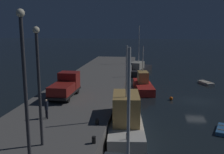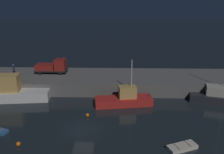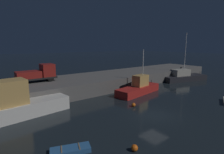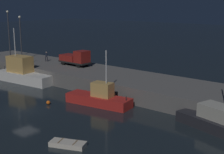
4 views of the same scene
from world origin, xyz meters
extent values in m
plane|color=black|center=(0.00, 0.00, 0.00)|extent=(320.00, 320.00, 0.00)
cube|color=#5B5956|center=(0.00, 14.54, 1.06)|extent=(61.73, 9.48, 2.12)
cylinder|color=silver|center=(-24.56, 7.41, 6.50)|extent=(0.14, 0.14, 5.37)
cube|color=red|center=(5.01, 7.26, 0.58)|extent=(8.65, 3.67, 1.15)
cube|color=tan|center=(5.57, 7.34, 2.02)|extent=(2.71, 1.88, 1.73)
cylinder|color=silver|center=(6.11, 7.42, 4.85)|extent=(0.14, 0.14, 3.94)
cylinder|color=#262626|center=(8.82, 7.83, 1.40)|extent=(0.10, 0.10, 0.50)
cube|color=#232328|center=(20.39, 8.56, 0.56)|extent=(10.70, 5.77, 1.11)
cube|color=#ADA899|center=(19.44, 8.82, 1.79)|extent=(4.07, 2.99, 1.35)
cylinder|color=silver|center=(20.32, 8.58, 6.22)|extent=(0.14, 0.14, 7.51)
cylinder|color=#262626|center=(24.93, 7.34, 1.36)|extent=(0.10, 0.10, 0.50)
cube|color=silver|center=(-11.75, 8.58, 0.77)|extent=(10.76, 4.05, 1.53)
cube|color=tan|center=(-12.78, 8.48, 2.81)|extent=(4.11, 2.68, 2.55)
cylinder|color=silver|center=(-13.70, 8.38, 6.25)|extent=(0.14, 0.14, 4.33)
cylinder|color=#262626|center=(-16.56, 8.08, 1.78)|extent=(0.10, 0.10, 0.50)
cube|color=beige|center=(10.96, -3.38, 0.22)|extent=(3.41, 2.38, 0.43)
cube|color=olive|center=(11.60, -3.11, 0.45)|extent=(0.51, 1.06, 0.04)
cube|color=olive|center=(10.31, -3.65, 0.45)|extent=(0.51, 1.06, 0.04)
cube|color=#2D6099|center=(-10.11, -0.66, 0.17)|extent=(2.98, 1.90, 0.35)
cube|color=olive|center=(-9.53, -0.87, 0.37)|extent=(0.38, 0.89, 0.04)
cube|color=olive|center=(-10.69, -0.46, 0.37)|extent=(0.38, 0.89, 0.04)
sphere|color=orange|center=(0.15, 3.36, 0.25)|extent=(0.49, 0.49, 0.49)
cylinder|color=#38383D|center=(-22.37, 13.08, 6.30)|extent=(0.20, 0.20, 8.36)
sphere|color=#F9EFCC|center=(-22.37, 13.08, 10.66)|extent=(0.44, 0.44, 0.44)
cylinder|color=#38383D|center=(-19.47, 13.57, 5.86)|extent=(0.20, 0.20, 7.47)
sphere|color=#F9EFCC|center=(-19.47, 13.57, 9.77)|extent=(0.44, 0.44, 0.44)
cylinder|color=black|center=(-6.04, 16.60, 2.57)|extent=(0.90, 0.29, 0.90)
cylinder|color=black|center=(-6.06, 14.78, 2.57)|extent=(0.90, 0.29, 0.90)
cylinder|color=black|center=(-9.68, 16.64, 2.57)|extent=(0.90, 0.29, 0.90)
cylinder|color=black|center=(-9.70, 14.82, 2.57)|extent=(0.90, 0.29, 0.90)
cube|color=black|center=(-7.87, 15.71, 2.70)|extent=(5.71, 2.23, 0.25)
cube|color=maroon|center=(-6.16, 15.69, 3.77)|extent=(1.84, 2.19, 1.88)
cube|color=maroon|center=(-8.89, 15.72, 3.32)|extent=(3.32, 2.21, 0.98)
cylinder|color=black|center=(-14.63, 15.10, 2.53)|extent=(0.13, 0.13, 0.82)
cylinder|color=black|center=(-14.38, 15.30, 2.53)|extent=(0.13, 0.13, 0.82)
cylinder|color=#1E2333|center=(-14.50, 15.20, 3.28)|extent=(0.44, 0.44, 0.67)
sphere|color=beige|center=(-14.50, 15.20, 3.73)|extent=(0.20, 0.20, 0.20)
cylinder|color=black|center=(22.29, 10.46, 2.36)|extent=(0.28, 0.28, 0.47)
cylinder|color=black|center=(-15.33, 10.60, 2.36)|extent=(0.28, 0.28, 0.47)
cylinder|color=black|center=(-18.76, 10.17, 2.37)|extent=(0.28, 0.28, 0.48)
camera|label=1|loc=(-35.23, 6.66, 10.08)|focal=42.28mm
camera|label=2|loc=(4.18, -24.59, 15.02)|focal=37.75mm
camera|label=3|loc=(-14.81, -11.51, 7.54)|focal=28.41mm
camera|label=4|loc=(30.97, -21.44, 12.33)|focal=52.66mm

